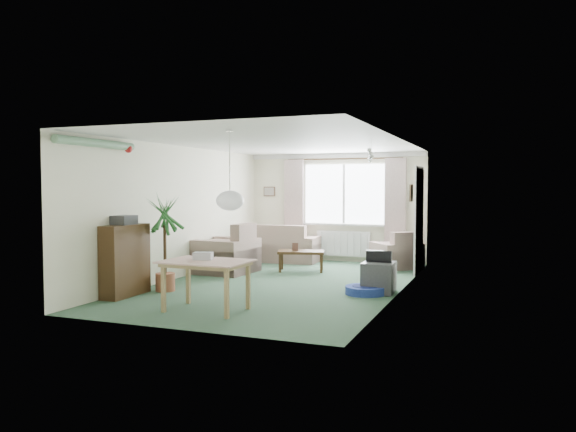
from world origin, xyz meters
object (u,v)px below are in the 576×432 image
(armchair_left, at_px, (225,248))
(tv_cube, at_px, (379,277))
(armchair_corner, at_px, (396,249))
(dining_table, at_px, (206,286))
(coffee_table, at_px, (301,261))
(pet_bed, at_px, (365,290))
(sofa, at_px, (282,243))
(houseplant, at_px, (165,243))
(bookshelf, at_px, (125,260))

(armchair_left, relative_size, tv_cube, 2.03)
(armchair_corner, relative_size, dining_table, 0.81)
(armchair_corner, relative_size, coffee_table, 0.95)
(armchair_corner, xyz_separation_m, pet_bed, (0.06, -2.98, -0.32))
(armchair_corner, distance_m, tv_cube, 2.79)
(pet_bed, bearing_deg, sofa, 130.35)
(tv_cube, bearing_deg, armchair_corner, 93.30)
(sofa, bearing_deg, coffee_table, 123.07)
(armchair_corner, height_order, houseplant, houseplant)
(armchair_left, bearing_deg, tv_cube, 77.27)
(houseplant, bearing_deg, armchair_left, 89.93)
(armchair_corner, distance_m, armchair_left, 3.48)
(houseplant, distance_m, dining_table, 1.72)
(armchair_corner, bearing_deg, dining_table, 32.30)
(coffee_table, xyz_separation_m, dining_table, (0.01, -3.77, 0.13))
(coffee_table, xyz_separation_m, houseplant, (-1.31, -2.75, 0.57))
(sofa, bearing_deg, houseplant, 81.02)
(armchair_corner, bearing_deg, bookshelf, 14.21)
(sofa, relative_size, tv_cube, 3.14)
(bookshelf, distance_m, tv_cube, 3.92)
(sofa, xyz_separation_m, tv_cube, (2.80, -2.90, -0.17))
(bookshelf, distance_m, pet_bed, 3.70)
(sofa, xyz_separation_m, coffee_table, (0.91, -1.24, -0.21))
(coffee_table, height_order, bookshelf, bookshelf)
(armchair_left, height_order, coffee_table, armchair_left)
(sofa, distance_m, coffee_table, 1.55)
(sofa, xyz_separation_m, dining_table, (0.92, -5.00, -0.09))
(bookshelf, xyz_separation_m, houseplant, (0.34, 0.56, 0.23))
(armchair_corner, bearing_deg, pet_bed, 52.23)
(coffee_table, relative_size, houseplant, 0.58)
(coffee_table, relative_size, pet_bed, 1.45)
(houseplant, bearing_deg, armchair_corner, 52.37)
(sofa, distance_m, dining_table, 5.09)
(sofa, distance_m, pet_bed, 4.08)
(armchair_left, relative_size, coffee_table, 1.19)
(bookshelf, xyz_separation_m, tv_cube, (3.54, 1.64, -0.30))
(bookshelf, distance_m, houseplant, 0.69)
(coffee_table, xyz_separation_m, pet_bed, (1.73, -1.87, -0.14))
(bookshelf, relative_size, dining_table, 1.04)
(armchair_corner, distance_m, dining_table, 5.15)
(armchair_corner, relative_size, bookshelf, 0.78)
(armchair_corner, bearing_deg, coffee_table, -5.25)
(armchair_corner, height_order, bookshelf, bookshelf)
(armchair_left, bearing_deg, dining_table, 27.37)
(dining_table, bearing_deg, sofa, 100.38)
(tv_cube, height_order, pet_bed, tv_cube)
(bookshelf, bearing_deg, armchair_left, 81.82)
(armchair_corner, xyz_separation_m, houseplant, (-2.98, -3.86, 0.39))
(armchair_corner, xyz_separation_m, armchair_left, (-2.98, -1.80, 0.10))
(armchair_corner, height_order, pet_bed, armchair_corner)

